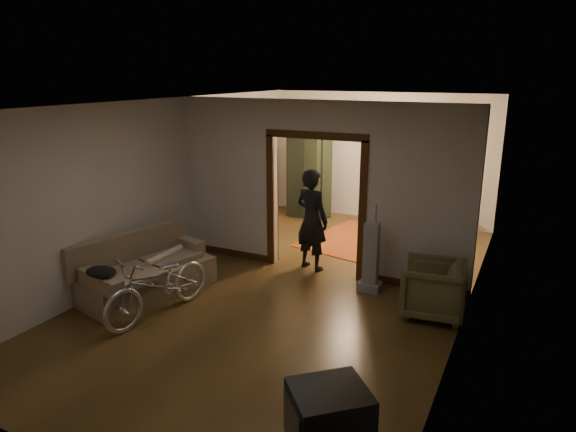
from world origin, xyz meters
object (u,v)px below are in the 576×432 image
Objects in this scene: sofa at (147,265)px; locker at (309,177)px; desk at (427,214)px; armchair at (433,289)px; person at (312,220)px; bicycle at (159,284)px.

locker is (0.42, 4.98, 0.47)m from sofa.
desk is at bearing 22.39° from locker.
armchair is 5.24m from locker.
desk is (1.28, 3.14, -0.52)m from person.
person reaches higher than sofa.
sofa is 1.07× the size of locker.
bicycle is 2.79m from person.
bicycle is at bearing -69.89° from armchair.
locker is at bearing -48.30° from person.
bicycle is 1.02× the size of person.
sofa is at bearing 65.30° from person.
locker is (-0.23, 5.48, 0.46)m from bicycle.
sofa is 1.12× the size of bicycle.
locker is at bearing -143.64° from armchair.
armchair is at bearing -83.79° from desk.
sofa is 2.16× the size of desk.
person is 3.27m from locker.
person is 1.89× the size of desk.
sofa is 2.73m from person.
locker is 2.03× the size of desk.
armchair is (3.32, 1.67, -0.08)m from bicycle.
desk is at bearing -173.93° from armchair.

